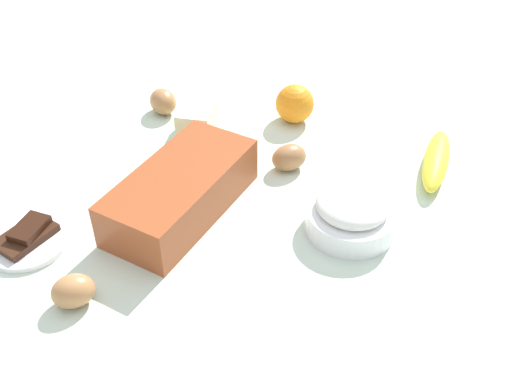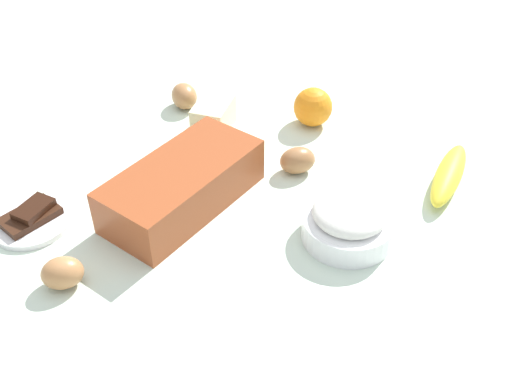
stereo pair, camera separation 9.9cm
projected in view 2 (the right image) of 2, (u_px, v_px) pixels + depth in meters
ground_plane at (256, 215)px, 1.02m from camera, size 2.40×2.40×0.02m
loaf_pan at (182, 185)px, 1.00m from camera, size 0.29×0.16×0.08m
flour_bowl at (348, 221)px, 0.94m from camera, size 0.15×0.15×0.07m
banana at (449, 175)px, 1.05m from camera, size 0.19×0.06×0.04m
orange_fruit at (313, 107)px, 1.19m from camera, size 0.08×0.08×0.08m
butter_block at (213, 117)px, 1.18m from camera, size 0.10×0.08×0.06m
egg_near_butter at (62, 273)px, 0.87m from camera, size 0.08×0.08×0.05m
egg_beside_bowl at (184, 96)px, 1.25m from camera, size 0.08×0.08×0.05m
egg_loose at (297, 160)px, 1.08m from camera, size 0.08×0.08×0.05m
chocolate_plate at (31, 219)px, 0.98m from camera, size 0.13×0.13×0.03m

